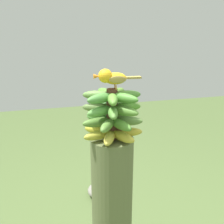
% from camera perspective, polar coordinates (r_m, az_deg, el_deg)
% --- Properties ---
extents(banana_bunch, '(0.27, 0.27, 0.23)m').
position_cam_1_polar(banana_bunch, '(1.13, 0.02, -0.57)').
color(banana_bunch, '#4C2D1E').
rests_on(banana_bunch, banana_tree).
extents(perched_bird, '(0.20, 0.06, 0.09)m').
position_cam_1_polar(perched_bird, '(1.09, -0.10, 7.60)').
color(perched_bird, '#C68933').
rests_on(perched_bird, banana_bunch).
extents(garden_rock, '(0.33, 0.33, 0.11)m').
position_cam_1_polar(garden_rock, '(2.49, -2.54, -16.77)').
color(garden_rock, gray).
rests_on(garden_rock, ground).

